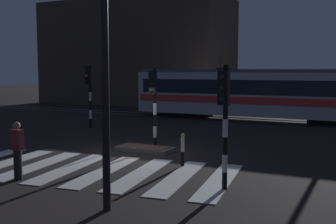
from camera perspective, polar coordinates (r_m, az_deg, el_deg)
ground_plane at (r=15.89m, az=-5.11°, el=-5.85°), size 120.00×120.00×0.00m
rail_near at (r=26.73m, az=8.50°, el=-1.11°), size 80.00×0.12×0.03m
rail_far at (r=28.09m, az=9.41°, el=-0.79°), size 80.00×0.12×0.03m
crosswalk_zebra at (r=13.73m, az=-11.05°, el=-7.75°), size 9.84×5.50×0.02m
traffic_island at (r=16.54m, az=-3.17°, el=-5.06°), size 2.25×1.00×0.18m
traffic_light_corner_near_right at (r=10.94m, az=7.76°, el=0.52°), size 0.36×0.42×3.34m
traffic_light_median_centre at (r=16.63m, az=-1.98°, el=2.19°), size 0.36×0.42×3.27m
traffic_light_corner_far_left at (r=23.22m, az=-10.81°, el=3.47°), size 0.36×0.42×3.48m
street_lamp_near_kerb at (r=9.21m, az=-9.71°, el=13.42°), size 0.44×1.21×6.97m
tram at (r=26.86m, az=12.03°, el=2.57°), size 16.01×2.58×4.15m
pedestrian_waiting_at_kerb at (r=12.89m, az=-20.00°, el=-4.94°), size 0.36×0.24×1.71m
bollard_island_edge at (r=13.83m, az=2.02°, el=-5.22°), size 0.12×0.12×1.11m
building_backdrop at (r=40.61m, az=-4.31°, el=8.08°), size 17.77×8.00×9.67m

